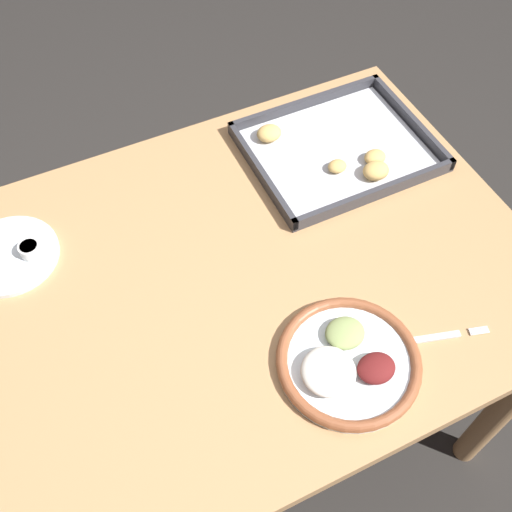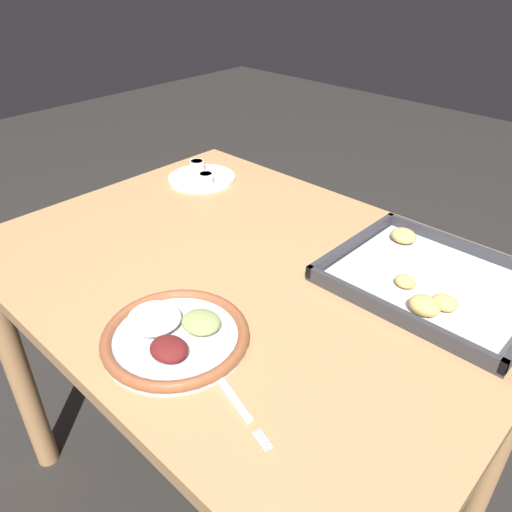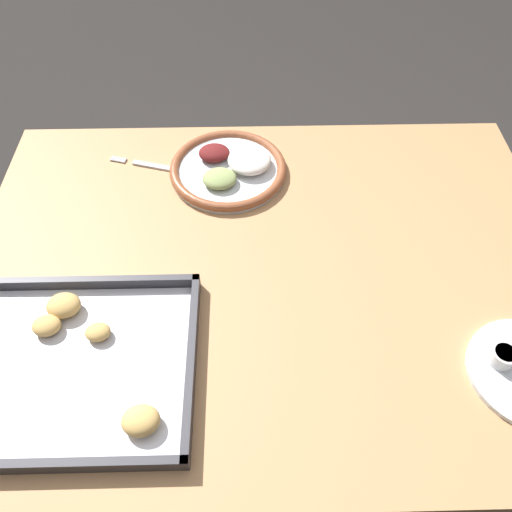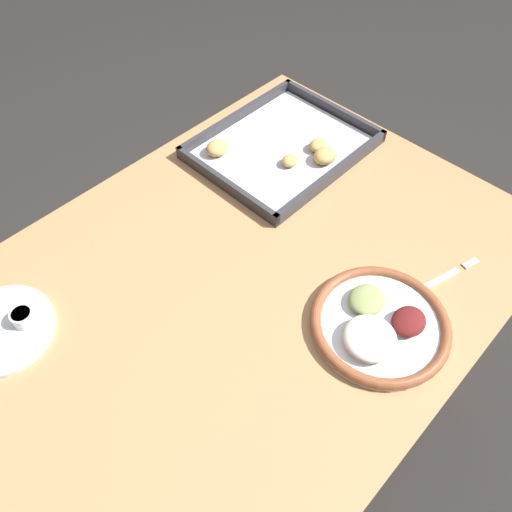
{
  "view_description": "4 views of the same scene",
  "coord_description": "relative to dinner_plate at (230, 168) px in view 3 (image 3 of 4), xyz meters",
  "views": [
    {
      "loc": [
        -0.25,
        -0.58,
        1.7
      ],
      "look_at": [
        0.02,
        0.0,
        0.79
      ],
      "focal_mm": 42.0,
      "sensor_mm": 36.0,
      "label": 1
    },
    {
      "loc": [
        0.61,
        -0.62,
        1.33
      ],
      "look_at": [
        0.02,
        0.0,
        0.79
      ],
      "focal_mm": 35.0,
      "sensor_mm": 36.0,
      "label": 2
    },
    {
      "loc": [
        0.04,
        0.55,
        1.48
      ],
      "look_at": [
        0.02,
        0.0,
        0.79
      ],
      "focal_mm": 35.0,
      "sensor_mm": 36.0,
      "label": 3
    },
    {
      "loc": [
        -0.4,
        -0.41,
        1.53
      ],
      "look_at": [
        0.02,
        0.0,
        0.79
      ],
      "focal_mm": 35.0,
      "sensor_mm": 36.0,
      "label": 4
    }
  ],
  "objects": [
    {
      "name": "ground_plane",
      "position": [
        -0.07,
        0.25,
        -0.77
      ],
      "size": [
        8.0,
        8.0,
        0.0
      ],
      "primitive_type": "plane",
      "color": "#282623"
    },
    {
      "name": "baking_tray",
      "position": [
        0.24,
        0.44,
        -0.0
      ],
      "size": [
        0.39,
        0.31,
        0.04
      ],
      "color": "#333338",
      "rests_on": "dining_table"
    },
    {
      "name": "fork",
      "position": [
        0.15,
        -0.02,
        -0.01
      ],
      "size": [
        0.2,
        0.07,
        0.0
      ],
      "rotation": [
        0.0,
        0.0,
        -0.28
      ],
      "color": "silver",
      "rests_on": "dining_table"
    },
    {
      "name": "dining_table",
      "position": [
        -0.07,
        0.25,
        -0.13
      ],
      "size": [
        1.1,
        0.82,
        0.76
      ],
      "color": "#AD7F51",
      "rests_on": "ground_plane"
    },
    {
      "name": "dinner_plate",
      "position": [
        0.0,
        0.0,
        0.0
      ],
      "size": [
        0.25,
        0.25,
        0.04
      ],
      "color": "silver",
      "rests_on": "dining_table"
    }
  ]
}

